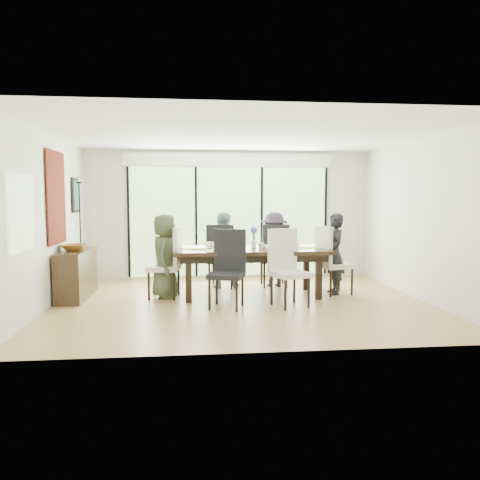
{
  "coord_description": "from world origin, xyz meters",
  "views": [
    {
      "loc": [
        -0.81,
        -7.44,
        1.68
      ],
      "look_at": [
        0.0,
        0.25,
        1.0
      ],
      "focal_mm": 35.0,
      "sensor_mm": 36.0,
      "label": 1
    }
  ],
  "objects": [
    {
      "name": "foliage_right",
      "position": [
        2.2,
        5.0,
        1.26
      ],
      "size": [
        2.8,
        2.8,
        2.8
      ],
      "primitive_type": "sphere",
      "color": "#14380F",
      "rests_on": "ground"
    },
    {
      "name": "person_far_right",
      "position": [
        0.77,
        1.35,
        0.71
      ],
      "size": [
        0.71,
        0.48,
        1.43
      ],
      "primitive_type": "imported",
      "rotation": [
        0.0,
        0.0,
        3.24
      ],
      "color": "#2B2031",
      "rests_on": "floor"
    },
    {
      "name": "cup_a",
      "position": [
        -0.48,
        0.67,
        0.88
      ],
      "size": [
        0.19,
        0.19,
        0.11
      ],
      "primitive_type": "imported",
      "rotation": [
        0.0,
        0.0,
        0.79
      ],
      "color": "white",
      "rests_on": "table_top"
    },
    {
      "name": "person_left_end",
      "position": [
        -1.26,
        0.52,
        0.71
      ],
      "size": [
        0.48,
        0.71,
        1.43
      ],
      "primitive_type": "imported",
      "rotation": [
        0.0,
        0.0,
        1.47
      ],
      "color": "#3B472F",
      "rests_on": "floor"
    },
    {
      "name": "art_canvas",
      "position": [
        -2.95,
        1.7,
        1.75
      ],
      "size": [
        0.01,
        0.45,
        0.55
      ],
      "primitive_type": "cube",
      "color": "#17464A",
      "rests_on": "wall_left"
    },
    {
      "name": "placemat_paper",
      "position": [
        -0.33,
        0.22,
        0.83
      ],
      "size": [
        0.49,
        0.35,
        0.01
      ],
      "primitive_type": "cube",
      "color": "white",
      "rests_on": "table_top"
    },
    {
      "name": "side_window",
      "position": [
        -2.97,
        -1.2,
        1.5
      ],
      "size": [
        0.02,
        0.9,
        1.0
      ],
      "primitive_type": "cube",
      "color": "#8CAD7F",
      "rests_on": "wall_left"
    },
    {
      "name": "table_leg_fl",
      "position": [
        -0.86,
        0.09,
        0.38
      ],
      "size": [
        0.1,
        0.1,
        0.76
      ],
      "primitive_type": "cube",
      "color": "black",
      "rests_on": "floor"
    },
    {
      "name": "laptop",
      "position": [
        -0.63,
        0.42,
        0.84
      ],
      "size": [
        0.38,
        0.26,
        0.03
      ],
      "primitive_type": "imported",
      "rotation": [
        0.0,
        0.0,
        0.06
      ],
      "color": "silver",
      "rests_on": "table_top"
    },
    {
      "name": "placemat_left",
      "position": [
        -0.73,
        0.52,
        0.83
      ],
      "size": [
        0.49,
        0.35,
        0.01
      ],
      "primitive_type": "cube",
      "color": "#85BD43",
      "rests_on": "table_top"
    },
    {
      "name": "mullion_a",
      "position": [
        -2.1,
        2.46,
        1.2
      ],
      "size": [
        0.05,
        0.04,
        2.3
      ],
      "primitive_type": "cube",
      "color": "black",
      "rests_on": "wall_back"
    },
    {
      "name": "platter_snacks",
      "position": [
        -0.33,
        0.22,
        0.87
      ],
      "size": [
        0.22,
        0.22,
        0.02
      ],
      "primitive_type": "cube",
      "color": "orange",
      "rests_on": "table_top"
    },
    {
      "name": "cup_b",
      "position": [
        0.37,
        0.42,
        0.88
      ],
      "size": [
        0.14,
        0.14,
        0.1
      ],
      "primitive_type": "imported",
      "rotation": [
        0.0,
        0.0,
        1.91
      ],
      "color": "white",
      "rests_on": "table_top"
    },
    {
      "name": "candle",
      "position": [
        -2.76,
        1.06,
        2.02
      ],
      "size": [
        0.03,
        0.03,
        0.09
      ],
      "primitive_type": "cylinder",
      "color": "silver",
      "rests_on": "sideboard"
    },
    {
      "name": "wall_right",
      "position": [
        3.01,
        0.0,
        1.35
      ],
      "size": [
        0.02,
        5.0,
        2.7
      ],
      "primitive_type": "cube",
      "color": "white",
      "rests_on": "floor"
    },
    {
      "name": "candlestick_base",
      "position": [
        -2.76,
        1.06,
        0.83
      ],
      "size": [
        0.09,
        0.09,
        0.04
      ],
      "primitive_type": "cylinder",
      "color": "black",
      "rests_on": "sideboard"
    },
    {
      "name": "candlestick_shaft",
      "position": [
        -2.76,
        1.06,
        1.4
      ],
      "size": [
        0.02,
        0.02,
        1.13
      ],
      "primitive_type": "cylinder",
      "color": "black",
      "rests_on": "sideboard"
    },
    {
      "name": "mullion_d",
      "position": [
        2.1,
        2.46,
        1.2
      ],
      "size": [
        0.05,
        0.04,
        2.3
      ],
      "primitive_type": "cube",
      "color": "black",
      "rests_on": "wall_back"
    },
    {
      "name": "floor",
      "position": [
        0.0,
        0.0,
        -0.01
      ],
      "size": [
        6.0,
        5.0,
        0.01
      ],
      "primitive_type": "cube",
      "color": "olive",
      "rests_on": "ground"
    },
    {
      "name": "candlestick_pan",
      "position": [
        -2.76,
        1.06,
        1.97
      ],
      "size": [
        0.09,
        0.09,
        0.03
      ],
      "primitive_type": "cylinder",
      "color": "black",
      "rests_on": "sideboard"
    },
    {
      "name": "wall_front",
      "position": [
        0.0,
        -2.51,
        1.35
      ],
      "size": [
        6.0,
        0.02,
        2.7
      ],
      "primitive_type": "cube",
      "color": "silver",
      "rests_on": "floor"
    },
    {
      "name": "foliage_far",
      "position": [
        -0.6,
        6.5,
        1.62
      ],
      "size": [
        3.6,
        3.6,
        3.6
      ],
      "primitive_type": "sphere",
      "color": "#14380F",
      "rests_on": "ground"
    },
    {
      "name": "cup_c",
      "position": [
        1.02,
        0.62,
        0.88
      ],
      "size": [
        0.18,
        0.18,
        0.11
      ],
      "primitive_type": "imported",
      "rotation": [
        0.0,
        0.0,
        3.57
      ],
      "color": "white",
      "rests_on": "table_top"
    },
    {
      "name": "foliage_mid",
      "position": [
        0.4,
        5.8,
        1.8
      ],
      "size": [
        4.0,
        4.0,
        4.0
      ],
      "primitive_type": "sphere",
      "color": "#14380F",
      "rests_on": "ground"
    },
    {
      "name": "foliage_left",
      "position": [
        -1.8,
        5.2,
        1.44
      ],
      "size": [
        3.2,
        3.2,
        3.2
      ],
      "primitive_type": "sphere",
      "color": "#14380F",
      "rests_on": "ground"
    },
    {
      "name": "chair_near_left",
      "position": [
        -0.28,
        -0.35,
        0.61
      ],
      "size": [
        0.64,
        0.64,
        1.22
      ],
      "primitive_type": null,
      "rotation": [
        0.0,
        0.0,
        -0.32
      ],
      "color": "black",
      "rests_on": "floor"
    },
    {
      "name": "glass_doors",
      "position": [
        0.0,
        2.47,
        1.2
      ],
      "size": [
        4.2,
        0.02,
        2.3
      ],
      "primitive_type": "cube",
      "color": "#598C3F",
      "rests_on": "wall_back"
    },
    {
      "name": "table_leg_fr",
      "position": [
        1.3,
        0.09,
        0.38
      ],
      "size": [
        0.1,
        0.1,
        0.76
      ],
      "primitive_type": "cube",
      "color": "black",
      "rests_on": "floor"
    },
    {
      "name": "book",
      "position": [
        0.47,
        0.57,
        0.84
      ],
      "size": [
        0.21,
        0.27,
        0.02
      ],
      "primitive_type": "imported",
      "rotation": [
        0.0,
        0.0,
        -0.12
      ],
      "color": "white",
      "rests_on": "table_top"
    },
    {
      "name": "chair_far_left",
      "position": [
        -0.23,
        1.37,
        0.61
      ],
      "size": [
        0.61,
        0.61,
        1.22
      ],
      "primitive_type": null,
      "rotation": [
        0.0,
        0.0,
        2.92
      ],
      "color": "black",
      "rests_on": "floor"
    },
    {
      "name": "sideboard",
      "position": [
        -2.76,
        0.71,
        0.41
      ],
      "size": [
        0.41,
        1.45,
        0.82
      ],
      "primitive_type": "cube",
      "color": "black",
      "rests_on": "floor"
    },
    {
      "name": "table_leg_br",
      "position": [
        1.3,
        0.95,
        0.38
      ],
      "size": [
        0.1,
        0.1,
        0.76
      ],
      "primitive_type": "cube",
      "color": "black",
      "rests_on": "floor"
    },
    {
      "name": "bowl",
      "position": [
        -2.76,
        0.61,
        0.87
      ],
      "size": [
        0.43,
        0.43,
        0.11
      ],
      "primitive_type": "imported",
      "color": "brown",
      "rests_on": "sideboard"
    },
    {
      "name": "rail_top",
      "position": [
        0.0,
        4.2,
        0.55
      ],
      "size": [
        6.0,
        0.08,
        0.06
      ],
      "primitive_type": "cube",
      "color": "brown",
      "rests_on": "deck"
    },
    {
      "name": "vase",
      "position": [
        0.27,
        0.57,
        0.9
      ],
      "size": [
        0.09,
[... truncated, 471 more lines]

